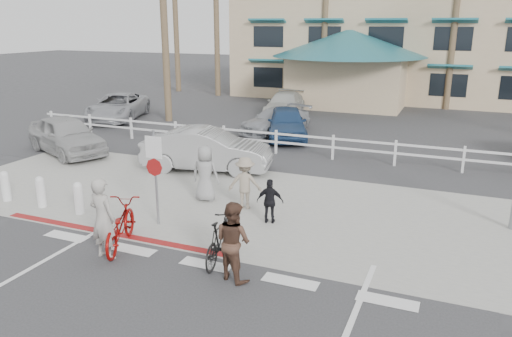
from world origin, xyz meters
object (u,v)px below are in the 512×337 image
at_px(sign_post, 156,173).
at_px(bike_red, 120,226).
at_px(car_red_compact, 66,135).
at_px(car_white_sedan, 207,150).
at_px(bike_black, 220,240).

distance_m(sign_post, bike_red, 1.79).
distance_m(sign_post, car_red_compact, 9.24).
distance_m(sign_post, car_white_sedan, 5.28).
bearing_deg(bike_black, sign_post, -33.58).
relative_size(car_white_sedan, car_red_compact, 1.03).
distance_m(bike_black, car_white_sedan, 7.42).
relative_size(bike_red, bike_black, 1.19).
height_order(car_white_sedan, car_red_compact, car_red_compact).
height_order(bike_black, car_red_compact, car_red_compact).
relative_size(sign_post, car_white_sedan, 0.62).
bearing_deg(bike_red, sign_post, -112.60).
xyz_separation_m(sign_post, car_white_sedan, (-1.21, 5.09, -0.68)).
bearing_deg(bike_red, car_white_sedan, -100.56).
height_order(sign_post, car_white_sedan, sign_post).
xyz_separation_m(bike_red, car_white_sedan, (-1.16, 6.63, 0.22)).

